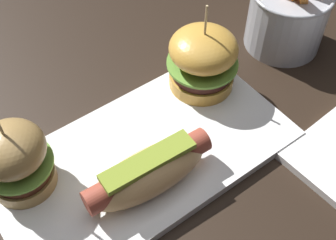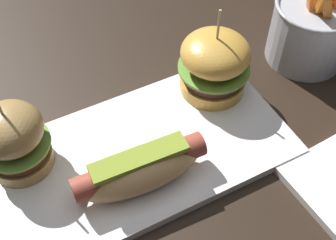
{
  "view_description": "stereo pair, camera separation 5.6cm",
  "coord_description": "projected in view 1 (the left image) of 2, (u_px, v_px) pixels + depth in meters",
  "views": [
    {
      "loc": [
        -0.17,
        -0.28,
        0.48
      ],
      "look_at": [
        0.04,
        0.0,
        0.05
      ],
      "focal_mm": 47.08,
      "sensor_mm": 36.0,
      "label": 1
    },
    {
      "loc": [
        -0.12,
        -0.31,
        0.48
      ],
      "look_at": [
        0.04,
        0.0,
        0.05
      ],
      "focal_mm": 47.08,
      "sensor_mm": 36.0,
      "label": 2
    }
  ],
  "objects": [
    {
      "name": "slider_right",
      "position": [
        203.0,
        59.0,
        0.62
      ],
      "size": [
        0.1,
        0.1,
        0.14
      ],
      "color": "gold",
      "rests_on": "platter_main"
    },
    {
      "name": "hot_dog",
      "position": [
        149.0,
        172.0,
        0.52
      ],
      "size": [
        0.17,
        0.07,
        0.05
      ],
      "color": "tan",
      "rests_on": "platter_main"
    },
    {
      "name": "platter_main",
      "position": [
        144.0,
        156.0,
        0.58
      ],
      "size": [
        0.39,
        0.2,
        0.01
      ],
      "primitive_type": "cube",
      "color": "white",
      "rests_on": "ground"
    },
    {
      "name": "ground_plane",
      "position": [
        144.0,
        159.0,
        0.58
      ],
      "size": [
        3.0,
        3.0,
        0.0
      ],
      "primitive_type": "plane",
      "color": "black"
    },
    {
      "name": "slider_left",
      "position": [
        15.0,
        159.0,
        0.51
      ],
      "size": [
        0.08,
        0.08,
        0.14
      ],
      "color": "#9B7844",
      "rests_on": "platter_main"
    },
    {
      "name": "fries_bucket",
      "position": [
        287.0,
        17.0,
        0.69
      ],
      "size": [
        0.13,
        0.13,
        0.15
      ],
      "color": "#A8AAB2",
      "rests_on": "ground"
    }
  ]
}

